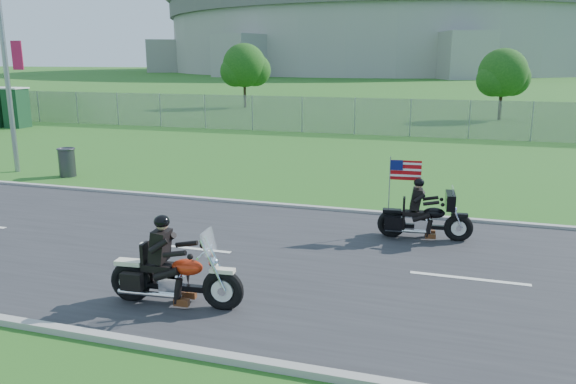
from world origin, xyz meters
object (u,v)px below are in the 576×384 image
(motorcycle_follow, at_px, (425,219))
(trash_can, at_px, (67,163))
(porta_toilet_a, at_px, (16,108))
(motorcycle_lead, at_px, (173,278))
(streetlight, at_px, (5,13))

(motorcycle_follow, bearing_deg, trash_can, 159.13)
(porta_toilet_a, distance_m, motorcycle_lead, 28.92)
(motorcycle_lead, height_order, trash_can, motorcycle_lead)
(motorcycle_lead, bearing_deg, trash_can, 131.18)
(porta_toilet_a, height_order, motorcycle_follow, porta_toilet_a)
(motorcycle_follow, relative_size, trash_can, 2.20)
(motorcycle_lead, bearing_deg, porta_toilet_a, 132.18)
(streetlight, xyz_separation_m, trash_can, (2.35, -0.39, -5.15))
(streetlight, xyz_separation_m, motorcycle_lead, (11.18, -8.87, -5.13))
(porta_toilet_a, xyz_separation_m, motorcycle_follow, (24.99, -14.74, -0.65))
(streetlight, bearing_deg, motorcycle_lead, -38.44)
(porta_toilet_a, relative_size, motorcycle_lead, 0.96)
(streetlight, height_order, porta_toilet_a, streetlight)
(trash_can, bearing_deg, streetlight, 170.50)
(motorcycle_lead, relative_size, motorcycle_follow, 1.10)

